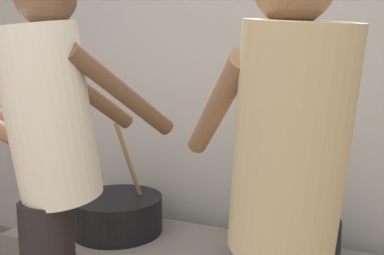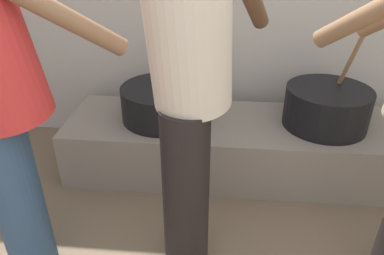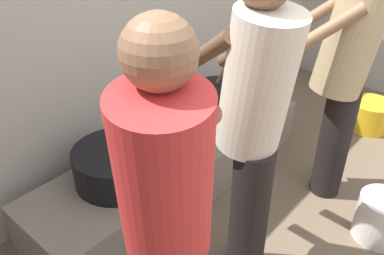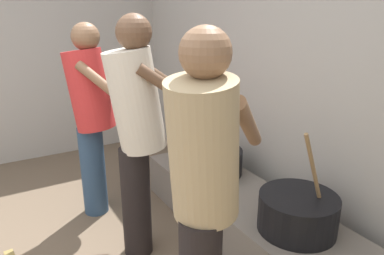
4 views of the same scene
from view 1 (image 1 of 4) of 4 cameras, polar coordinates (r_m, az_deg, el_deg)
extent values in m
cube|color=#ADA8A0|center=(2.55, 5.09, 3.41)|extent=(5.39, 0.20, 2.13)
cylinder|color=black|center=(2.09, 12.92, -14.96)|extent=(0.49, 0.49, 0.23)
cylinder|color=#937047|center=(1.97, 15.66, -6.75)|extent=(0.06, 0.26, 0.51)
cylinder|color=black|center=(2.45, -10.20, -11.64)|extent=(0.51, 0.51, 0.20)
cylinder|color=#937047|center=(2.32, -8.57, -5.01)|extent=(0.04, 0.26, 0.51)
cylinder|color=tan|center=(1.13, 13.44, -1.91)|extent=(0.47, 0.49, 0.66)
cylinder|color=brown|center=(1.39, 13.88, 2.77)|extent=(0.35, 0.41, 0.36)
cylinder|color=brown|center=(1.29, 3.26, 2.56)|extent=(0.35, 0.41, 0.36)
cylinder|color=beige|center=(1.59, -19.13, 1.75)|extent=(0.41, 0.46, 0.68)
cylinder|color=brown|center=(1.60, -9.30, 4.63)|extent=(0.22, 0.48, 0.37)
cylinder|color=brown|center=(1.82, -14.49, 4.92)|extent=(0.22, 0.48, 0.37)
camera|label=2|loc=(0.97, -72.22, 9.19)|focal=34.10mm
camera|label=3|loc=(2.52, -59.47, 17.04)|focal=37.18mm
camera|label=4|loc=(1.10, 97.78, 18.43)|focal=33.41mm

